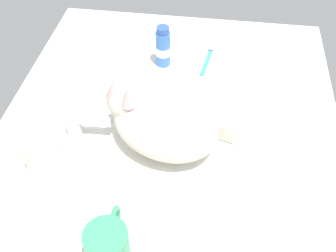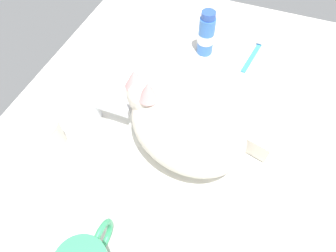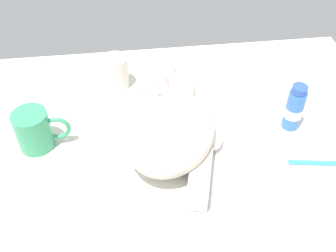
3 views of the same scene
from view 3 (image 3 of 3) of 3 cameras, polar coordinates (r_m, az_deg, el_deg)
name	(u,v)px [view 3 (image 3 of 3)]	position (r cm, az deg, el deg)	size (l,w,h in cm)	color
ground_plane	(170,156)	(93.81, 0.27, -4.23)	(110.00, 82.50, 3.00)	silver
sink_basin	(170,151)	(92.42, 0.27, -3.47)	(36.88, 36.88, 0.72)	silver
faucet	(160,86)	(105.38, -1.10, 5.60)	(13.46, 11.17, 6.46)	silver
cat	(172,127)	(88.44, 0.61, -0.20)	(27.43, 32.44, 14.71)	beige
coffee_mug	(35,130)	(95.44, -17.93, -0.55)	(12.15, 7.81, 9.44)	#389966
rinse_cup	(116,72)	(108.30, -7.25, 7.40)	(6.62, 6.62, 8.69)	silver
toothpaste_bottle	(294,108)	(99.12, 17.04, 2.33)	(4.16, 4.16, 11.97)	#3870C6
toothbrush	(325,162)	(96.26, 20.84, -4.70)	(13.79, 3.41, 1.60)	#388CD8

